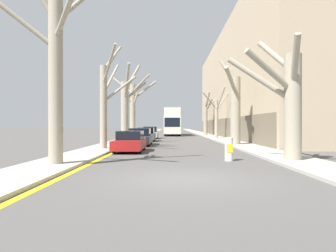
{
  "coord_description": "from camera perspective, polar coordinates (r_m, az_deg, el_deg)",
  "views": [
    {
      "loc": [
        -0.39,
        -9.2,
        1.66
      ],
      "look_at": [
        -0.87,
        33.8,
        1.52
      ],
      "focal_mm": 32.0,
      "sensor_mm": 36.0,
      "label": 1
    }
  ],
  "objects": [
    {
      "name": "building_facade_right",
      "position": [
        44.18,
        16.24,
        7.32
      ],
      "size": [
        10.08,
        46.71,
        14.34
      ],
      "color": "tan",
      "rests_on": "ground"
    },
    {
      "name": "street_tree_right_2",
      "position": [
        36.09,
        9.29,
        1.97
      ],
      "size": [
        3.73,
        2.45,
        6.17
      ],
      "color": "gray",
      "rests_on": "ground"
    },
    {
      "name": "double_decker_bus",
      "position": [
        48.7,
        0.8,
        1.07
      ],
      "size": [
        2.52,
        11.41,
        4.26
      ],
      "color": "silver",
      "rests_on": "ground"
    },
    {
      "name": "sidewalk_right",
      "position": [
        59.49,
        6.07,
        -1.36
      ],
      "size": [
        2.34,
        120.0,
        0.12
      ],
      "primitive_type": "cube",
      "color": "#A39E93",
      "rests_on": "ground"
    },
    {
      "name": "parked_car_3",
      "position": [
        37.2,
        -3.37,
        -1.32
      ],
      "size": [
        1.83,
        4.16,
        1.46
      ],
      "color": "#9EA3AD",
      "rests_on": "ground"
    },
    {
      "name": "street_tree_right_3",
      "position": [
        46.97,
        7.26,
        2.0
      ],
      "size": [
        1.93,
        3.52,
        6.67
      ],
      "color": "gray",
      "rests_on": "ground"
    },
    {
      "name": "parked_car_2",
      "position": [
        30.83,
        -4.2,
        -1.68
      ],
      "size": [
        1.78,
        3.99,
        1.4
      ],
      "color": "#4C5156",
      "rests_on": "ground"
    },
    {
      "name": "street_tree_left_1",
      "position": [
        20.48,
        -11.79,
        5.07
      ],
      "size": [
        2.33,
        4.91,
        7.14
      ],
      "color": "gray",
      "rests_on": "ground"
    },
    {
      "name": "street_tree_left_2",
      "position": [
        28.18,
        -8.04,
        3.5
      ],
      "size": [
        2.31,
        3.35,
        7.38
      ],
      "color": "gray",
      "rests_on": "ground"
    },
    {
      "name": "street_tree_left_0",
      "position": [
        13.0,
        -21.08,
        11.29
      ],
      "size": [
        4.76,
        2.42,
        9.37
      ],
      "color": "gray",
      "rests_on": "ground"
    },
    {
      "name": "parked_car_0",
      "position": [
        18.97,
        -7.24,
        -2.98
      ],
      "size": [
        1.7,
        4.2,
        1.29
      ],
      "color": "maroon",
      "rests_on": "ground"
    },
    {
      "name": "street_tree_left_3",
      "position": [
        35.81,
        -6.66,
        3.6
      ],
      "size": [
        5.6,
        2.97,
        7.53
      ],
      "color": "gray",
      "rests_on": "ground"
    },
    {
      "name": "parked_car_1",
      "position": [
        24.92,
        -5.35,
        -2.13
      ],
      "size": [
        1.84,
        4.38,
        1.39
      ],
      "color": "#4C5156",
      "rests_on": "ground"
    },
    {
      "name": "ground_plane",
      "position": [
        9.35,
        3.09,
        -10.05
      ],
      "size": [
        300.0,
        300.0,
        0.0
      ],
      "primitive_type": "plane",
      "color": "#4C4947"
    },
    {
      "name": "street_tree_right_0",
      "position": [
        14.45,
        21.98,
        4.82
      ],
      "size": [
        3.32,
        3.17,
        5.77
      ],
      "color": "gray",
      "rests_on": "ground"
    },
    {
      "name": "kerb_line_stripe",
      "position": [
        59.32,
        -2.74,
        -1.42
      ],
      "size": [
        0.24,
        120.0,
        0.01
      ],
      "primitive_type": "cube",
      "color": "yellow",
      "rests_on": "ground"
    },
    {
      "name": "traffic_bollard",
      "position": [
        14.19,
        11.53,
        -4.34
      ],
      "size": [
        0.38,
        0.39,
        1.09
      ],
      "color": "white",
      "rests_on": "ground"
    },
    {
      "name": "street_tree_right_1",
      "position": [
        24.66,
        12.57,
        3.7
      ],
      "size": [
        1.71,
        3.55,
        7.08
      ],
      "color": "gray",
      "rests_on": "ground"
    },
    {
      "name": "sidewalk_left",
      "position": [
        59.42,
        -4.04,
        -1.36
      ],
      "size": [
        2.34,
        120.0,
        0.12
      ],
      "primitive_type": "cube",
      "color": "#A39E93",
      "rests_on": "ground"
    }
  ]
}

